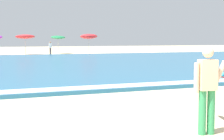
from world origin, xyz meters
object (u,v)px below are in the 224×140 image
(beach_umbrella_4, at_px, (25,37))
(beach_umbrella_5, at_px, (58,37))
(beachgoer_near_row_mid, at_px, (50,48))
(surfer_with_board, at_px, (218,82))
(beach_umbrella_6, at_px, (89,36))

(beach_umbrella_4, xyz_separation_m, beach_umbrella_5, (4.19, 1.19, -0.07))
(beach_umbrella_5, bearing_deg, beach_umbrella_4, -164.20)
(beach_umbrella_4, bearing_deg, beachgoer_near_row_mid, -32.80)
(beach_umbrella_4, height_order, beachgoer_near_row_mid, beach_umbrella_4)
(surfer_with_board, bearing_deg, beach_umbrella_4, 87.95)
(beach_umbrella_6, bearing_deg, beachgoer_near_row_mid, -173.04)
(beach_umbrella_6, bearing_deg, surfer_with_board, -104.00)
(beach_umbrella_6, xyz_separation_m, beachgoer_near_row_mid, (-4.88, -0.60, -1.33))
(beach_umbrella_4, distance_m, beach_umbrella_5, 4.36)
(beach_umbrella_4, distance_m, beachgoer_near_row_mid, 3.36)
(beach_umbrella_5, xyz_separation_m, beachgoer_near_row_mid, (-1.59, -2.87, -1.22))
(beach_umbrella_4, bearing_deg, beach_umbrella_5, 15.80)
(surfer_with_board, xyz_separation_m, beach_umbrella_6, (8.78, 35.24, 1.15))
(beach_umbrella_5, bearing_deg, beachgoer_near_row_mid, -118.94)
(surfer_with_board, bearing_deg, beach_umbrella_5, 81.67)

